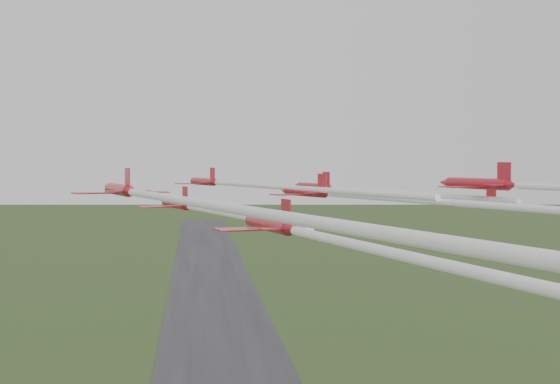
{
  "coord_description": "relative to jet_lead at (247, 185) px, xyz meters",
  "views": [
    {
      "loc": [
        -7.85,
        -95.0,
        56.0
      ],
      "look_at": [
        2.37,
        -2.58,
        52.29
      ],
      "focal_mm": 50.0,
      "sensor_mm": 36.0,
      "label": 1
    }
  ],
  "objects": [
    {
      "name": "jet_row3_mid",
      "position": [
        9.59,
        -25.07,
        -0.38
      ],
      "size": [
        20.16,
        46.61,
        2.64
      ],
      "rotation": [
        0.0,
        0.0,
        0.37
      ],
      "color": "red"
    },
    {
      "name": "jet_row2_left",
      "position": [
        -6.54,
        -14.56,
        -2.11
      ],
      "size": [
        16.0,
        42.47,
        2.8
      ],
      "rotation": [
        0.0,
        0.0,
        0.3
      ],
      "color": "red"
    },
    {
      "name": "jet_row3_right",
      "position": [
        29.75,
        -17.66,
        -2.07
      ],
      "size": [
        15.33,
        42.87,
        2.65
      ],
      "rotation": [
        0.0,
        0.0,
        0.28
      ],
      "color": "red"
    },
    {
      "name": "runway",
      "position": [
        1.0,
        193.4,
        -52.89
      ],
      "size": [
        38.0,
        900.0,
        0.04
      ],
      "primitive_type": "cube",
      "color": "#2D2D2F",
      "rests_on": "ground"
    },
    {
      "name": "jet_row2_right",
      "position": [
        12.46,
        -5.41,
        -0.51
      ],
      "size": [
        17.25,
        45.26,
        2.72
      ],
      "rotation": [
        0.0,
        0.0,
        0.31
      ],
      "color": "red"
    },
    {
      "name": "jet_lead",
      "position": [
        0.0,
        0.0,
        0.0
      ],
      "size": [
        23.63,
        58.93,
        2.64
      ],
      "rotation": [
        0.0,
        0.0,
        0.35
      ],
      "color": "red"
    },
    {
      "name": "jet_row4_left",
      "position": [
        3.46,
        -53.57,
        -2.21
      ],
      "size": [
        19.57,
        64.8,
        2.88
      ],
      "rotation": [
        0.0,
        0.0,
        0.24
      ],
      "color": "red"
    },
    {
      "name": "jet_row3_left",
      "position": [
        -8.86,
        -40.77,
        0.24
      ],
      "size": [
        23.15,
        65.39,
        2.75
      ],
      "rotation": [
        0.0,
        0.0,
        0.3
      ],
      "color": "red"
    }
  ]
}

